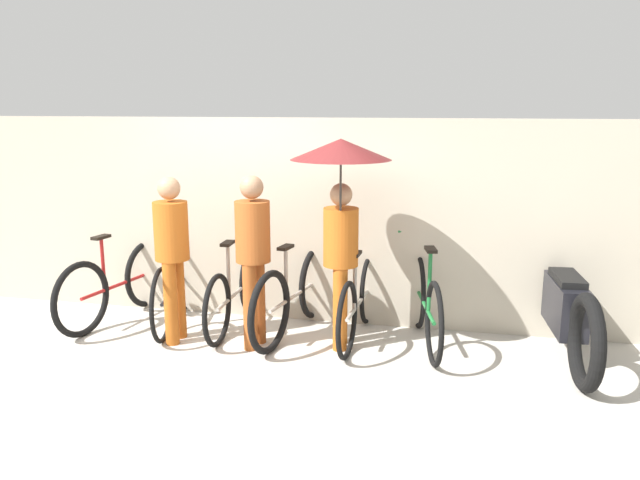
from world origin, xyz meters
TOP-DOWN VIEW (x-y plane):
  - ground_plane at (0.00, 0.00)m, footprint 30.00×30.00m
  - back_wall at (0.00, 1.73)m, footprint 12.41×0.12m
  - parked_bicycle_0 at (-1.59, 1.26)m, footprint 0.51×1.75m
  - parked_bicycle_1 at (-0.96, 1.28)m, footprint 0.50×1.68m
  - parked_bicycle_2 at (-0.32, 1.34)m, footprint 0.44×1.75m
  - parked_bicycle_3 at (0.32, 1.28)m, footprint 0.51×1.81m
  - parked_bicycle_4 at (0.96, 1.27)m, footprint 0.44×1.68m
  - parked_bicycle_5 at (1.59, 1.26)m, footprint 0.51×1.67m
  - pedestrian_leading at (-0.75, 0.84)m, footprint 0.32×0.32m
  - pedestrian_center at (0.04, 0.87)m, footprint 0.32×0.32m
  - pedestrian_trailing at (0.83, 0.95)m, footprint 0.88×0.88m
  - motorcycle at (2.82, 1.26)m, footprint 0.58×2.17m

SIDE VIEW (x-z plane):
  - ground_plane at x=0.00m, z-range 0.00..0.00m
  - parked_bicycle_2 at x=-0.32m, z-range -0.15..0.88m
  - parked_bicycle_4 at x=0.96m, z-range -0.15..0.89m
  - parked_bicycle_1 at x=-0.96m, z-range -0.12..0.88m
  - parked_bicycle_0 at x=-1.59m, z-range -0.15..0.93m
  - parked_bicycle_5 at x=1.59m, z-range -0.11..0.89m
  - parked_bicycle_3 at x=0.32m, z-range -0.12..0.91m
  - motorcycle at x=2.82m, z-range -0.05..0.91m
  - pedestrian_leading at x=-0.75m, z-range 0.13..1.71m
  - pedestrian_center at x=0.04m, z-range 0.13..1.74m
  - back_wall at x=0.00m, z-range 0.00..2.09m
  - pedestrian_trailing at x=0.83m, z-range 0.50..2.44m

